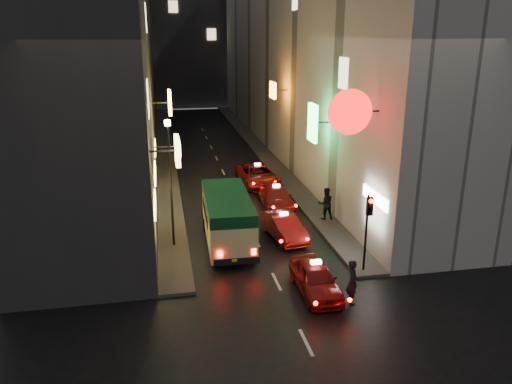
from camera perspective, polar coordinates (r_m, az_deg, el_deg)
building_left at (r=44.39m, az=-16.00°, el=15.53°), size 7.52×52.00×18.00m
building_right at (r=45.98m, az=5.09°, el=16.17°), size 8.34×52.00×18.00m
building_far at (r=76.38m, az=-7.91°, el=18.18°), size 30.00×10.00×22.00m
sidewalk_left at (r=45.39m, az=-10.33°, el=4.55°), size 1.50×52.00×0.15m
sidewalk_right at (r=46.22m, az=0.29°, el=5.08°), size 1.50×52.00×0.15m
minibus at (r=24.71m, az=-3.30°, el=-2.54°), size 2.32×6.17×2.63m
taxi_near at (r=20.79m, az=6.82°, el=-9.50°), size 1.95×4.68×1.66m
taxi_second at (r=25.89m, az=3.19°, el=-3.76°), size 2.63×4.88×1.64m
taxi_third at (r=30.43m, az=2.33°, el=-0.39°), size 2.06×4.75×1.66m
taxi_far at (r=34.86m, az=0.18°, el=2.11°), size 2.52×5.30×1.81m
pedestrian_crossing at (r=20.10m, az=10.98°, el=-9.76°), size 0.51×0.73×2.09m
pedestrian_sidewalk at (r=28.22m, az=7.97°, el=-1.08°), size 0.80×0.51×2.08m
traffic_light at (r=21.89m, az=12.72°, el=-2.83°), size 0.26×0.43×3.50m
lamp_post at (r=24.13m, az=-9.77°, el=1.88°), size 0.28×0.28×6.22m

